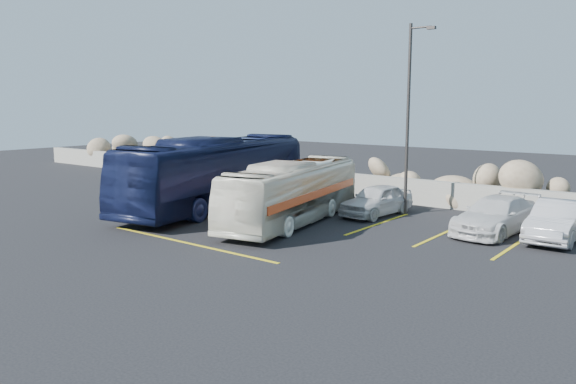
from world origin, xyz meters
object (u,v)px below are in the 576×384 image
Objects in this scene: vintage_bus at (293,192)px; car_a at (377,200)px; car_c at (496,215)px; lamppost at (409,114)px; car_b at (558,221)px; tour_coach at (217,173)px.

vintage_bus is 2.28× the size of car_a.
vintage_bus reaches higher than car_c.
car_c is (5.11, -0.28, 0.00)m from car_a.
car_a is (-0.91, -0.98, -3.63)m from lamppost.
vintage_bus is 9.70m from car_b.
vintage_bus is at bearing -122.70° from lamppost.
lamppost reaches higher than car_c.
car_c is (4.21, -1.26, -3.63)m from lamppost.
lamppost reaches higher than car_b.
car_a is at bearing 13.67° from tour_coach.
vintage_bus is at bearing -160.84° from car_b.
car_a is 7.17m from car_b.
lamppost is 1.75× the size of car_c.
lamppost is 0.69× the size of tour_coach.
tour_coach is (-7.56, -3.90, -2.67)m from lamppost.
lamppost is at bearing 169.28° from car_c.
tour_coach is at bearing -151.33° from car_a.
lamppost is 6.04m from vintage_bus.
vintage_bus is 4.79m from tour_coach.
lamppost is 7.30m from car_b.
tour_coach is at bearing -152.74° from lamppost.
car_b is at bearing 13.06° from car_c.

